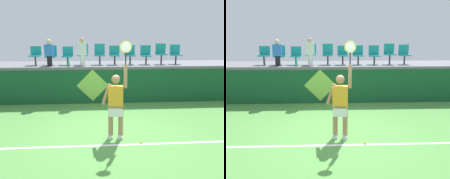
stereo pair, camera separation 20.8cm
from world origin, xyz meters
TOP-DOWN VIEW (x-y plane):
  - ground_plane at (0.00, 0.00)m, footprint 40.00×40.00m
  - court_back_wall at (0.00, 3.23)m, footprint 13.44×0.20m
  - spectator_platform at (0.00, 4.41)m, footprint 13.44×2.47m
  - court_baseline_stripe at (0.00, -0.64)m, footprint 12.10×0.08m
  - tennis_player at (0.01, -0.19)m, footprint 0.75×0.30m
  - tennis_ball at (0.59, -0.60)m, footprint 0.07×0.07m
  - water_bottle at (-1.55, 3.38)m, footprint 0.06×0.06m
  - stadium_chair_0 at (-2.99, 4.06)m, footprint 0.44×0.42m
  - stadium_chair_1 at (-2.34, 4.06)m, footprint 0.44×0.42m
  - stadium_chair_2 at (-1.66, 4.06)m, footprint 0.44×0.42m
  - stadium_chair_3 at (-1.02, 4.06)m, footprint 0.44×0.42m
  - stadium_chair_4 at (-0.31, 4.07)m, footprint 0.44×0.42m
  - stadium_chair_5 at (0.32, 4.06)m, footprint 0.44×0.42m
  - stadium_chair_6 at (0.98, 4.06)m, footprint 0.44×0.42m
  - stadium_chair_7 at (1.68, 4.06)m, footprint 0.44×0.42m
  - stadium_chair_8 at (2.34, 4.06)m, footprint 0.44×0.42m
  - stadium_chair_9 at (2.98, 4.06)m, footprint 0.44×0.42m
  - spectator_0 at (-2.34, 3.64)m, footprint 0.34×0.20m
  - spectator_1 at (-1.02, 3.63)m, footprint 0.34×0.20m
  - wall_signage_mount at (-0.62, 3.13)m, footprint 1.27×0.01m

SIDE VIEW (x-z plane):
  - ground_plane at x=0.00m, z-range 0.00..0.00m
  - wall_signage_mount at x=-0.62m, z-range -0.68..0.69m
  - court_baseline_stripe at x=0.00m, z-range 0.00..0.01m
  - tennis_ball at x=0.59m, z-range 0.00..0.07m
  - court_back_wall at x=0.00m, z-range 0.00..1.34m
  - tennis_player at x=0.01m, z-range -0.31..2.18m
  - spectator_platform at x=0.00m, z-range 1.34..1.46m
  - water_bottle at x=-1.55m, z-range 1.46..1.74m
  - stadium_chair_2 at x=-1.66m, z-range 1.50..2.25m
  - stadium_chair_1 at x=-2.34m, z-range 1.49..2.29m
  - stadium_chair_7 at x=1.68m, z-range 1.50..2.30m
  - stadium_chair_0 at x=-2.99m, z-range 1.51..2.29m
  - stadium_chair_5 at x=0.32m, z-range 1.51..2.30m
  - stadium_chair_6 at x=0.98m, z-range 1.50..2.31m
  - stadium_chair_9 at x=2.98m, z-range 1.50..2.34m
  - stadium_chair_4 at x=-0.31m, z-range 1.50..2.38m
  - stadium_chair_3 at x=-1.02m, z-range 1.51..2.39m
  - stadium_chair_8 at x=2.34m, z-range 1.52..2.39m
  - spectator_0 at x=-2.34m, z-range 1.48..2.55m
  - spectator_1 at x=-1.02m, z-range 1.49..2.61m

